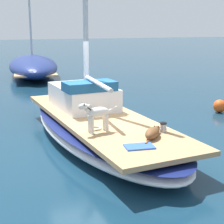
% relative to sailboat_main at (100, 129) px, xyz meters
% --- Properties ---
extents(ground_plane, '(120.00, 120.00, 0.00)m').
position_rel_sailboat_main_xyz_m(ground_plane, '(0.00, 0.00, -0.34)').
color(ground_plane, '#143347').
extents(sailboat_main, '(3.40, 7.49, 0.66)m').
position_rel_sailboat_main_xyz_m(sailboat_main, '(0.00, 0.00, 0.00)').
color(sailboat_main, white).
rests_on(sailboat_main, ground).
extents(cabin_house, '(1.66, 2.38, 0.84)m').
position_rel_sailboat_main_xyz_m(cabin_house, '(-0.15, 1.11, 0.67)').
color(cabin_house, silver).
rests_on(cabin_house, sailboat_main).
extents(dog_white, '(0.93, 0.33, 0.70)m').
position_rel_sailboat_main_xyz_m(dog_white, '(-0.45, -1.31, 0.75)').
color(dog_white, silver).
rests_on(dog_white, sailboat_main).
extents(dog_brown, '(0.66, 0.79, 0.22)m').
position_rel_sailboat_main_xyz_m(dog_brown, '(0.55, -2.03, 0.43)').
color(dog_brown, brown).
rests_on(dog_brown, sailboat_main).
extents(deck_winch, '(0.16, 0.16, 0.21)m').
position_rel_sailboat_main_xyz_m(deck_winch, '(0.94, -1.72, 0.42)').
color(deck_winch, '#B7B7BC').
rests_on(deck_winch, sailboat_main).
extents(coiled_rope, '(0.32, 0.32, 0.04)m').
position_rel_sailboat_main_xyz_m(coiled_rope, '(-0.43, -1.06, 0.35)').
color(coiled_rope, beige).
rests_on(coiled_rope, sailboat_main).
extents(deck_towel, '(0.59, 0.41, 0.03)m').
position_rel_sailboat_main_xyz_m(deck_towel, '(0.07, -2.50, 0.34)').
color(deck_towel, blue).
rests_on(deck_towel, sailboat_main).
extents(moored_boat_far_astern, '(3.04, 7.40, 6.05)m').
position_rel_sailboat_main_xyz_m(moored_boat_far_astern, '(-0.38, 12.33, 0.26)').
color(moored_boat_far_astern, navy).
rests_on(moored_boat_far_astern, ground).
extents(mooring_buoy, '(0.44, 0.44, 0.44)m').
position_rel_sailboat_main_xyz_m(mooring_buoy, '(4.74, 1.71, -0.12)').
color(mooring_buoy, '#E55119').
rests_on(mooring_buoy, ground).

